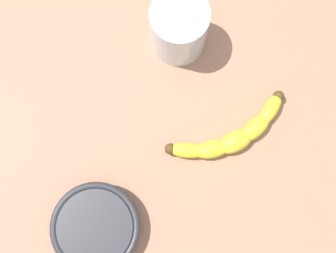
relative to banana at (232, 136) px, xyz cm
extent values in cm
cube|color=#AB755B|center=(-5.55, 0.14, -3.24)|extent=(120.00, 120.00, 3.00)
ellipsoid|color=yellow|center=(-6.75, -4.13, 0.00)|extent=(6.48, 3.43, 2.51)
ellipsoid|color=yellow|center=(-2.82, -2.96, 0.00)|extent=(6.86, 5.27, 2.99)
ellipsoid|color=yellow|center=(0.65, -0.78, 0.00)|extent=(6.97, 6.63, 3.48)
ellipsoid|color=yellow|center=(3.41, 2.25, 0.00)|extent=(5.97, 6.78, 2.99)
ellipsoid|color=yellow|center=(5.26, 5.91, 0.00)|extent=(4.39, 6.65, 2.51)
sphere|color=#513819|center=(-9.50, -4.56, 0.00)|extent=(1.92, 1.92, 1.92)
sphere|color=#513819|center=(6.17, 8.54, 0.00)|extent=(1.92, 1.92, 1.92)
cylinder|color=silver|center=(-12.80, 14.73, 3.83)|extent=(9.50, 9.50, 11.15)
cylinder|color=pink|center=(-12.80, 14.73, 3.52)|extent=(9.00, 9.00, 10.01)
cylinder|color=#2D2D33|center=(-18.04, -19.62, 0.25)|extent=(12.03, 12.03, 3.98)
torus|color=#2D2D33|center=(-18.04, -19.62, 1.64)|extent=(14.28, 14.28, 1.20)
camera|label=1|loc=(-7.84, -12.99, 71.25)|focal=46.26mm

